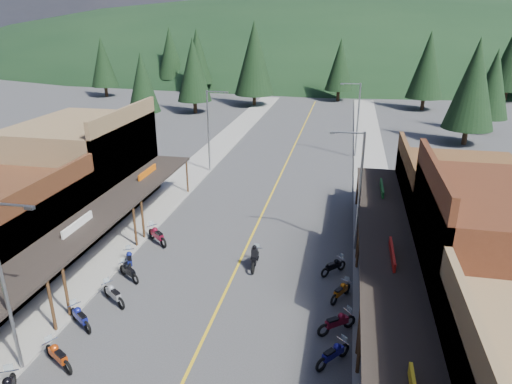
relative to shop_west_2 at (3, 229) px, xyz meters
The scene contains 36 objects.
ground 14.09m from the shop_west_2, ahead, with size 220.00×220.00×0.00m, color #38383A.
centerline 23.03m from the shop_west_2, 53.07° to the left, with size 0.15×90.00×0.01m, color gold.
sidewalk_west 19.14m from the shop_west_2, 74.56° to the left, with size 3.40×94.00×0.15m, color gray.
sidewalk_east 29.07m from the shop_west_2, 39.18° to the left, with size 3.40×94.00×0.15m, color gray.
shop_west_2 is the anchor object (origin of this frame).
shop_west_3 9.65m from the shop_west_2, 90.18° to the left, with size 10.90×10.20×8.20m.
shop_east_2 27.55m from the shop_west_2, ahead, with size 10.90×9.00×8.20m.
shop_east_3 29.13m from the shop_west_2, 19.24° to the left, with size 10.90×10.20×6.20m.
streetlight_0 10.45m from the shop_west_2, 48.55° to the right, with size 2.16×0.18×8.00m.
streetlight_1 21.50m from the shop_west_2, 71.48° to the left, with size 2.16×0.18×8.00m.
streetlight_2 21.73m from the shop_west_2, 16.92° to the left, with size 2.16×0.18×8.00m.
streetlight_3 35.12m from the shop_west_2, 53.81° to the left, with size 2.16×0.18×8.00m.
ridge_hill 134.03m from the shop_west_2, 84.11° to the left, with size 310.00×140.00×60.00m, color black.
pine_0 65.88m from the shop_west_2, 113.52° to the left, with size 5.04×5.04×11.00m.
pine_1 69.22m from the shop_west_2, 98.53° to the left, with size 5.88×5.88×12.50m.
pine_2 56.69m from the shop_west_2, 86.19° to the left, with size 6.72×6.72×14.00m.
pine_3 66.82m from the shop_west_2, 74.57° to the left, with size 5.04×5.04×11.00m.
pine_4 66.55m from the shop_west_2, 61.42° to the left, with size 5.88×5.88×12.50m.
pine_7 76.65m from the shop_west_2, 103.80° to the left, with size 5.88×5.88×12.50m.
pine_8 39.33m from the shop_west_2, 102.15° to the left, with size 4.48×4.48×10.00m.
pine_9 57.58m from the shop_west_2, 48.91° to the left, with size 4.93×4.93×10.80m.
pine_10 48.67m from the shop_west_2, 95.02° to the left, with size 5.38×5.38×11.60m.
pine_11 49.79m from the shop_west_2, 47.08° to the left, with size 5.82×5.82×12.40m.
bike_west_5 10.99m from the shop_west_2, 41.49° to the right, with size 0.71×2.14×1.22m, color #C7410E, non-canonical shape.
bike_west_6 8.97m from the shop_west_2, 30.69° to the right, with size 0.70×2.10×1.20m, color navy, non-canonical shape.
bike_west_7 8.72m from the shop_west_2, 15.76° to the right, with size 0.71×2.13×1.22m, color #A0A0A5, non-canonical shape.
bike_west_8 8.13m from the shop_west_2, ahead, with size 0.65×1.96×1.12m, color black, non-canonical shape.
bike_west_9 7.70m from the shop_west_2, 10.22° to the left, with size 0.68×2.04×1.16m, color navy, non-canonical shape.
bike_west_10 9.20m from the shop_west_2, 31.15° to the left, with size 0.78×2.34×1.34m, color maroon, non-canonical shape.
bike_east_6 20.51m from the shop_west_2, 13.10° to the right, with size 0.68×2.04×1.17m, color navy, non-canonical shape.
bike_east_7 20.20m from the shop_west_2, ahead, with size 0.71×2.13×1.22m, color maroon, non-canonical shape.
bike_east_8 20.18m from the shop_west_2, ahead, with size 0.64×1.92×1.10m, color #C0610D, non-canonical shape.
bike_east_9 19.92m from the shop_west_2, ahead, with size 0.64×1.92×1.09m, color black, non-canonical shape.
rider_on_bike 15.23m from the shop_west_2, 10.95° to the left, with size 0.80×2.18×1.64m.
pedestrian_east_a 21.67m from the shop_west_2, ahead, with size 0.58×0.38×1.60m, color #2A2031.
pedestrian_east_b 25.00m from the shop_west_2, 30.93° to the left, with size 0.86×0.50×1.77m, color brown.
Camera 1 is at (6.02, -19.44, 14.39)m, focal length 32.00 mm.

